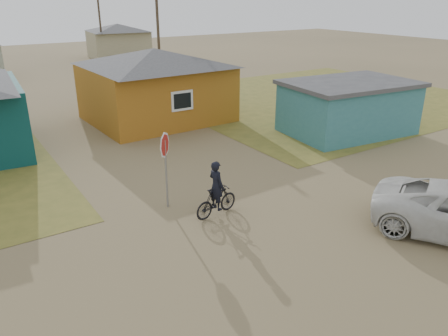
% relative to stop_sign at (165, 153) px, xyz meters
% --- Properties ---
extents(ground, '(120.00, 120.00, 0.00)m').
position_rel_stop_sign_xyz_m(ground, '(1.88, -3.84, -1.89)').
color(ground, olive).
extents(grass_ne, '(20.00, 18.00, 0.00)m').
position_rel_stop_sign_xyz_m(grass_ne, '(15.88, 9.16, -1.89)').
color(grass_ne, olive).
rests_on(grass_ne, ground).
extents(house_yellow, '(7.72, 6.76, 3.90)m').
position_rel_stop_sign_xyz_m(house_yellow, '(4.38, 10.16, 0.11)').
color(house_yellow, '#9F6118').
rests_on(house_yellow, ground).
extents(shed_turquoise, '(6.71, 4.93, 2.60)m').
position_rel_stop_sign_xyz_m(shed_turquoise, '(11.38, 2.66, -0.58)').
color(shed_turquoise, teal).
rests_on(shed_turquoise, ground).
extents(house_beige_east, '(6.95, 6.05, 3.60)m').
position_rel_stop_sign_xyz_m(house_beige_east, '(11.88, 36.16, -0.04)').
color(house_beige_east, tan).
rests_on(house_beige_east, ground).
extents(utility_pole_near, '(1.40, 0.20, 8.00)m').
position_rel_stop_sign_xyz_m(utility_pole_near, '(8.38, 18.16, 2.25)').
color(utility_pole_near, '#433628').
rests_on(utility_pole_near, ground).
extents(utility_pole_far, '(1.40, 0.20, 8.00)m').
position_rel_stop_sign_xyz_m(utility_pole_far, '(9.38, 34.16, 2.25)').
color(utility_pole_far, '#433628').
rests_on(utility_pole_far, ground).
extents(stop_sign, '(0.79, 0.37, 2.59)m').
position_rel_stop_sign_xyz_m(stop_sign, '(0.00, 0.00, 0.00)').
color(stop_sign, gray).
rests_on(stop_sign, ground).
extents(cyclist, '(1.67, 0.71, 1.83)m').
position_rel_stop_sign_xyz_m(cyclist, '(1.05, -1.37, -1.22)').
color(cyclist, black).
rests_on(cyclist, ground).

